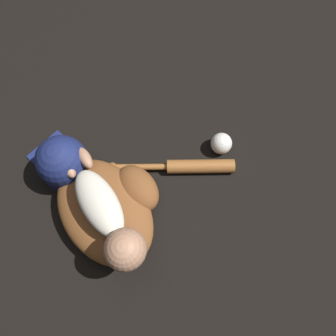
# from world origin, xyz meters

# --- Properties ---
(ground_plane) EXTENTS (6.00, 6.00, 0.00)m
(ground_plane) POSITION_xyz_m (0.00, 0.00, 0.00)
(ground_plane) COLOR black
(baseball_glove) EXTENTS (0.39, 0.32, 0.10)m
(baseball_glove) POSITION_xyz_m (-0.01, 0.05, 0.05)
(baseball_glove) COLOR brown
(baseball_glove) RESTS_ON ground
(baby_figure) EXTENTS (0.41, 0.12, 0.12)m
(baby_figure) POSITION_xyz_m (0.05, 0.03, 0.14)
(baby_figure) COLOR silver
(baby_figure) RESTS_ON baseball_glove
(baseball_bat) EXTENTS (0.25, 0.37, 0.05)m
(baseball_bat) POSITION_xyz_m (0.00, 0.34, 0.02)
(baseball_bat) COLOR #9E602D
(baseball_bat) RESTS_ON ground
(baseball) EXTENTS (0.07, 0.07, 0.07)m
(baseball) POSITION_xyz_m (-0.00, 0.48, 0.04)
(baseball) COLOR white
(baseball) RESTS_ON ground
(baseball_cap) EXTENTS (0.24, 0.19, 0.17)m
(baseball_cap) POSITION_xyz_m (-0.21, 0.00, 0.07)
(baseball_cap) COLOR navy
(baseball_cap) RESTS_ON ground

